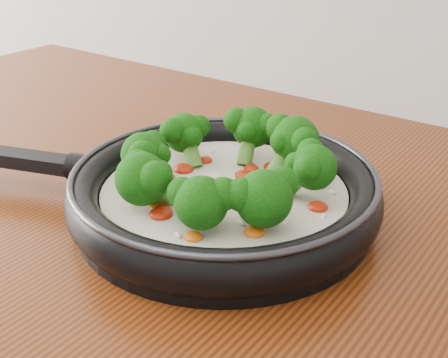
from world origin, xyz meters
The scene contains 1 object.
skillet centered at (0.07, 1.04, 0.94)m, with size 0.60×0.46×0.11m.
Camera 1 is at (0.43, 0.56, 1.24)m, focal length 46.49 mm.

